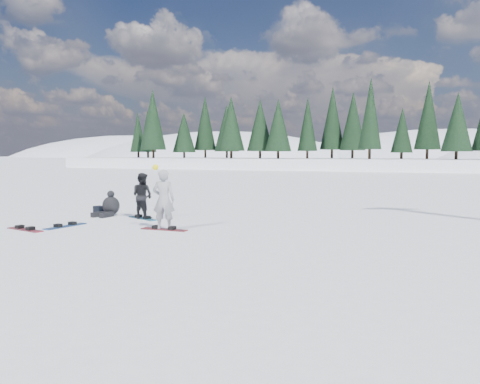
% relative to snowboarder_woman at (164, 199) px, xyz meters
% --- Properties ---
extents(ground, '(420.00, 420.00, 0.00)m').
position_rel_snowboarder_woman_xyz_m(ground, '(0.10, -0.53, -0.94)').
color(ground, white).
rests_on(ground, ground).
extents(alpine_backdrop, '(412.50, 227.00, 53.20)m').
position_rel_snowboarder_woman_xyz_m(alpine_backdrop, '(-11.63, 188.63, -14.92)').
color(alpine_backdrop, white).
rests_on(alpine_backdrop, ground).
extents(snowboarder_woman, '(0.77, 0.61, 2.02)m').
position_rel_snowboarder_woman_xyz_m(snowboarder_woman, '(0.00, 0.00, 0.00)').
color(snowboarder_woman, '#A6A7AC').
rests_on(snowboarder_woman, ground).
extents(snowboarder_man, '(0.90, 0.75, 1.65)m').
position_rel_snowboarder_woman_xyz_m(snowboarder_man, '(-1.94, 1.87, -0.12)').
color(snowboarder_man, black).
rests_on(snowboarder_man, ground).
extents(seated_rider, '(0.78, 1.18, 0.94)m').
position_rel_snowboarder_woman_xyz_m(seated_rider, '(-3.57, 2.20, -0.58)').
color(seated_rider, black).
rests_on(seated_rider, ground).
extents(gear_bag, '(0.53, 0.46, 0.30)m').
position_rel_snowboarder_woman_xyz_m(gear_bag, '(-4.27, 2.46, -0.79)').
color(gear_bag, black).
rests_on(gear_bag, ground).
extents(snowboard_woman, '(1.50, 0.29, 0.03)m').
position_rel_snowboarder_woman_xyz_m(snowboard_woman, '(0.00, 0.00, -0.93)').
color(snowboard_woman, maroon).
rests_on(snowboard_woman, ground).
extents(snowboard_man, '(1.47, 0.91, 0.03)m').
position_rel_snowboarder_woman_xyz_m(snowboard_man, '(-1.94, 1.87, -0.93)').
color(snowboard_man, '#186689').
rests_on(snowboard_man, ground).
extents(snowboard_loose_a, '(0.53, 1.53, 0.03)m').
position_rel_snowboarder_woman_xyz_m(snowboard_loose_a, '(-3.28, -0.57, -0.93)').
color(snowboard_loose_a, '#19468E').
rests_on(snowboard_loose_a, ground).
extents(snowboard_loose_b, '(1.52, 0.60, 0.03)m').
position_rel_snowboarder_woman_xyz_m(snowboard_loose_b, '(-3.99, -1.52, -0.93)').
color(snowboard_loose_b, maroon).
rests_on(snowboard_loose_b, ground).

